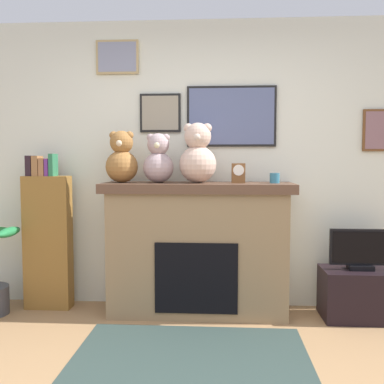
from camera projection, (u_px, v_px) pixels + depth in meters
The scene contains 11 objects.
back_wall at pixel (201, 164), 4.09m from camera, with size 5.20×0.15×2.60m.
fireplace at pixel (198, 248), 3.84m from camera, with size 1.64×0.54×1.15m.
bookshelf at pixel (48, 238), 3.97m from camera, with size 0.41×0.16×1.40m.
tv_stand at pixel (359, 294), 3.72m from camera, with size 0.62×0.40×0.42m, color black.
television at pixel (361, 251), 3.69m from camera, with size 0.51×0.14×0.34m.
area_rug at pixel (190, 359), 2.96m from camera, with size 1.61×1.17×0.01m, color #2D3E39.
candle_jar at pixel (275, 178), 3.73m from camera, with size 0.08×0.08×0.09m, color teal.
mantel_clock at pixel (238, 173), 3.75m from camera, with size 0.11×0.09×0.17m.
teddy_bear_cream at pixel (122, 159), 3.81m from camera, with size 0.28×0.28×0.45m.
teddy_bear_grey at pixel (158, 161), 3.79m from camera, with size 0.26×0.26×0.43m.
teddy_bear_tan at pixel (198, 156), 3.76m from camera, with size 0.32×0.32×0.51m.
Camera 1 is at (0.18, -2.09, 1.34)m, focal length 41.22 mm.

